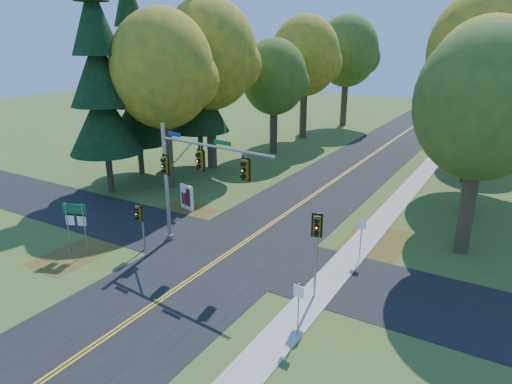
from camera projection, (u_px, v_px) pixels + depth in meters
The scene contains 30 objects.
ground at pixel (213, 264), 25.16m from camera, with size 160.00×160.00×0.00m, color #465C20.
road_main at pixel (213, 264), 25.16m from camera, with size 8.00×160.00×0.02m, color black.
road_cross at pixel (233, 250), 26.78m from camera, with size 60.00×6.00×0.02m, color black.
centerline_left at pixel (212, 263), 25.20m from camera, with size 0.10×160.00×0.01m, color gold.
centerline_right at pixel (215, 264), 25.10m from camera, with size 0.10×160.00×0.01m, color gold.
sidewalk_east at pixel (317, 294), 22.14m from camera, with size 1.60×160.00×0.06m, color #9E998E.
leaf_patch_w_near at pixel (171, 218), 31.57m from camera, with size 4.00×6.00×0.00m, color brown.
leaf_patch_e at pixel (367, 250), 26.74m from camera, with size 3.50×8.00×0.00m, color brown.
leaf_patch_w_far at pixel (77, 254), 26.36m from camera, with size 3.00×5.00×0.00m, color brown.
tree_w_a at pixel (164, 70), 35.15m from camera, with size 8.00×8.00×14.15m.
tree_e_a at pixel (485, 104), 23.95m from camera, with size 7.20×7.20×12.73m.
tree_w_b at pixel (210, 55), 40.77m from camera, with size 8.60×8.60×15.38m.
tree_e_b at pixel (487, 85), 29.66m from camera, with size 7.60×7.60×13.33m.
tree_w_c at pixel (275, 78), 47.14m from camera, with size 6.80×6.80×11.91m.
tree_e_c at pixel (485, 53), 36.22m from camera, with size 8.80×8.80×15.79m.
tree_w_d at pixel (306, 56), 53.93m from camera, with size 8.20×8.20×14.56m.
tree_e_d at pixel (484, 76), 44.76m from camera, with size 7.00×7.00×12.32m.
tree_w_e at pixel (348, 51), 62.12m from camera, with size 8.40×8.40×14.97m.
tree_e_e at pixel (507, 62), 52.58m from camera, with size 7.80×7.80×13.74m.
pine_a at pixel (99, 75), 34.13m from camera, with size 5.60×5.60×19.48m.
pine_b at pixel (135, 83), 39.25m from camera, with size 5.60×5.60×17.31m.
pine_c at pixel (197, 63), 41.37m from camera, with size 5.60×5.60×20.56m.
traffic_mast at pixel (189, 173), 25.60m from camera, with size 7.95×1.14×7.23m.
east_signal_pole at pixel (317, 235), 20.72m from camera, with size 0.49×0.59×4.40m.
ped_signal_pole at pixel (140, 216), 25.98m from camera, with size 0.47×0.54×2.95m.
route_sign_cluster at pixel (75, 218), 25.77m from camera, with size 1.36×0.55×3.09m.
info_kiosk at pixel (187, 197), 32.98m from camera, with size 1.31×0.51×1.81m.
reg_sign_e_north at pixel (361, 231), 25.20m from camera, with size 0.47×0.07×2.47m.
reg_sign_e_south at pixel (298, 301), 18.53m from camera, with size 0.47×0.10×2.48m.
reg_sign_w at pixel (184, 195), 31.62m from camera, with size 0.42×0.06×2.20m.
Camera 1 is at (13.59, -18.16, 11.84)m, focal length 32.00 mm.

